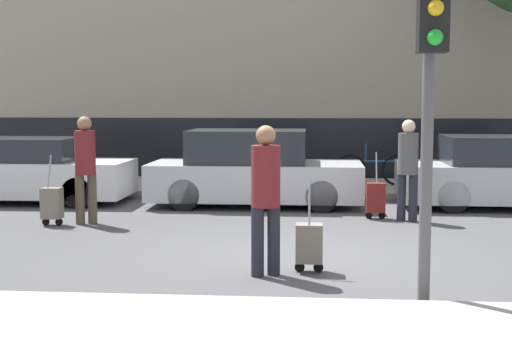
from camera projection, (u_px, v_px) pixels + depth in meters
The scene contains 12 objects.
ground_plane at pixel (302, 255), 9.49m from camera, with size 80.00×80.00×0.00m, color #4C4C4F.
sidewalk_far at pixel (308, 187), 16.43m from camera, with size 28.00×3.00×0.12m.
parked_car_0 at pixel (27, 172), 14.43m from camera, with size 4.08×1.70×1.30m.
parked_car_1 at pixel (254, 171), 13.97m from camera, with size 4.12×1.84×1.48m.
pedestrian_left at pixel (85, 163), 11.78m from camera, with size 0.34×0.34×1.79m.
trolley_left at pixel (52, 203), 11.70m from camera, with size 0.34×0.29×1.17m.
pedestrian_center at pixel (266, 191), 8.27m from camera, with size 0.34×0.34×1.77m.
trolley_center at pixel (309, 243), 8.50m from camera, with size 0.34×0.29×1.12m.
pedestrian_right at pixel (408, 164), 12.07m from camera, with size 0.34×0.34×1.73m.
trolley_right at pixel (376, 198), 12.36m from camera, with size 0.34×0.29×1.17m.
traffic_light at pixel (431, 67), 6.81m from camera, with size 0.28×0.47×3.30m.
parked_bicycle at pixel (374, 169), 16.23m from camera, with size 1.77×0.06×0.96m.
Camera 1 is at (0.16, -9.36, 2.05)m, focal length 50.00 mm.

